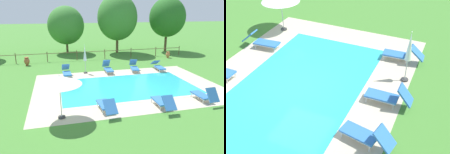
% 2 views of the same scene
% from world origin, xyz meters
% --- Properties ---
extents(ground_plane, '(160.00, 160.00, 0.00)m').
position_xyz_m(ground_plane, '(0.00, 0.00, 0.00)').
color(ground_plane, '#478433').
extents(pool_deck_paving, '(12.57, 8.64, 0.01)m').
position_xyz_m(pool_deck_paving, '(0.00, 0.00, 0.00)').
color(pool_deck_paving, beige).
rests_on(pool_deck_paving, ground).
extents(swimming_pool_water, '(9.06, 5.13, 0.01)m').
position_xyz_m(swimming_pool_water, '(0.00, 0.00, 0.01)').
color(swimming_pool_water, '#2DB7C6').
rests_on(swimming_pool_water, ground).
extents(pool_coping_rim, '(9.54, 5.61, 0.01)m').
position_xyz_m(pool_coping_rim, '(0.00, 0.00, 0.01)').
color(pool_coping_rim, beige).
rests_on(pool_coping_rim, ground).
extents(sun_lounger_north_near_steps, '(0.61, 1.86, 0.99)m').
position_xyz_m(sun_lounger_north_near_steps, '(-0.51, 3.79, 0.39)').
color(sun_lounger_north_near_steps, '#3370BC').
rests_on(sun_lounger_north_near_steps, ground).
extents(sun_lounger_north_mid, '(0.62, 1.95, 0.90)m').
position_xyz_m(sun_lounger_north_mid, '(0.67, -3.82, 0.38)').
color(sun_lounger_north_mid, '#3370BC').
rests_on(sun_lounger_north_mid, ground).
extents(sun_lounger_north_far, '(0.96, 2.00, 0.94)m').
position_xyz_m(sun_lounger_north_far, '(1.80, 3.67, 0.39)').
color(sun_lounger_north_far, '#3370BC').
rests_on(sun_lounger_north_far, ground).
extents(sun_lounger_north_end, '(0.63, 1.85, 1.01)m').
position_xyz_m(sun_lounger_north_end, '(3.38, -3.61, 0.40)').
color(sun_lounger_north_end, '#3370BC').
rests_on(sun_lounger_north_end, ground).
extents(sun_lounger_south_near_corner, '(0.66, 2.06, 0.78)m').
position_xyz_m(sun_lounger_south_near_corner, '(3.96, 3.42, 0.36)').
color(sun_lounger_south_near_corner, '#3370BC').
rests_on(sun_lounger_south_near_corner, ground).
extents(sun_lounger_south_mid, '(0.75, 2.01, 0.87)m').
position_xyz_m(sun_lounger_south_mid, '(-2.35, -3.49, 0.38)').
color(sun_lounger_south_mid, '#3370BC').
rests_on(sun_lounger_south_mid, ground).
extents(sun_lounger_south_far, '(0.68, 1.98, 0.89)m').
position_xyz_m(sun_lounger_south_far, '(-3.94, 3.53, 0.38)').
color(sun_lounger_south_far, '#3370BC').
rests_on(sun_lounger_south_far, ground).
extents(patio_umbrella_open_foreground, '(2.12, 2.12, 2.18)m').
position_xyz_m(patio_umbrella_open_foreground, '(-4.60, -3.59, 1.92)').
color(patio_umbrella_open_foreground, '#383838').
rests_on(patio_umbrella_open_foreground, ground).
extents(patio_umbrella_closed_row_west, '(0.32, 0.32, 2.40)m').
position_xyz_m(patio_umbrella_closed_row_west, '(-2.37, 4.04, 1.57)').
color(patio_umbrella_closed_row_west, '#383838').
rests_on(patio_umbrella_closed_row_west, ground).
extents(terracotta_urn_near_fence, '(0.46, 0.46, 0.67)m').
position_xyz_m(terracotta_urn_near_fence, '(7.31, 7.93, 0.36)').
color(terracotta_urn_near_fence, '#C67547').
rests_on(terracotta_urn_near_fence, ground).
extents(terracotta_urn_by_tree, '(0.50, 0.50, 0.80)m').
position_xyz_m(terracotta_urn_by_tree, '(-7.39, 8.08, 0.43)').
color(terracotta_urn_by_tree, '#A85B38').
rests_on(terracotta_urn_by_tree, ground).
extents(perimeter_fence, '(21.01, 0.08, 1.05)m').
position_xyz_m(perimeter_fence, '(-1.05, 9.17, 0.69)').
color(perimeter_fence, brown).
rests_on(perimeter_fence, ground).
extents(tree_far_west, '(4.33, 4.33, 5.58)m').
position_xyz_m(tree_far_west, '(-3.26, 13.78, 3.31)').
color(tree_far_west, brown).
rests_on(tree_far_west, ground).
extents(tree_west_mid, '(4.44, 4.44, 6.60)m').
position_xyz_m(tree_west_mid, '(8.99, 11.79, 4.21)').
color(tree_west_mid, brown).
rests_on(tree_west_mid, ground).
extents(tree_centre, '(4.76, 4.76, 6.91)m').
position_xyz_m(tree_centre, '(2.71, 12.27, 4.22)').
color(tree_centre, brown).
rests_on(tree_centre, ground).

